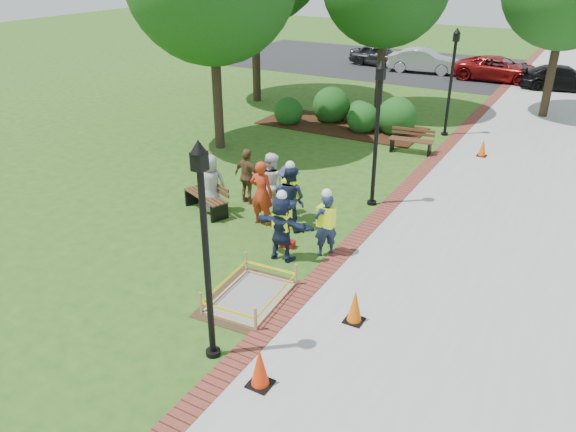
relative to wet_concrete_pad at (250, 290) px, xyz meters
The scene contains 32 objects.
ground 1.40m from the wet_concrete_pad, 128.23° to the left, with size 100.00×100.00×0.00m, color #285116.
sidewalk 11.84m from the wet_concrete_pad, 69.50° to the left, with size 6.00×60.00×0.02m, color #9E9E99.
brick_edging 11.12m from the wet_concrete_pad, 85.39° to the left, with size 0.50×60.00×0.03m, color maroon.
mulch_bed 13.64m from the wet_concrete_pad, 106.42° to the left, with size 7.00×3.00×0.05m, color #381E0F.
parking_lot 28.10m from the wet_concrete_pad, 91.74° to the left, with size 36.00×12.00×0.01m, color black.
wet_concrete_pad is the anchor object (origin of this frame).
bench_near 4.82m from the wet_concrete_pad, 138.53° to the left, with size 1.75×1.13×0.90m.
bench_far 11.24m from the wet_concrete_pad, 90.63° to the left, with size 1.68×0.73×0.88m.
cone_front 2.73m from the wet_concrete_pad, 53.41° to the right, with size 0.41×0.41×0.81m.
cone_back 2.34m from the wet_concrete_pad, ahead, with size 0.39×0.39×0.76m.
cone_far 12.35m from the wet_concrete_pad, 79.15° to the left, with size 0.34×0.34×0.68m.
toolbox 2.54m from the wet_concrete_pad, 101.06° to the left, with size 0.38×0.21×0.19m, color maroon.
lamp_near 2.98m from the wet_concrete_pad, 78.35° to the right, with size 0.28×0.28×4.26m.
lamp_mid 6.50m from the wet_concrete_pad, 86.29° to the left, with size 0.28×0.28×4.26m.
lamp_far 14.27m from the wet_concrete_pad, 88.40° to the left, with size 0.28×0.28×4.26m.
shrub_a 13.71m from the wet_concrete_pad, 116.10° to the left, with size 1.27×1.27×1.27m, color #144915.
shrub_b 14.41m from the wet_concrete_pad, 108.66° to the left, with size 1.64×1.64×1.64m, color #144915.
shrub_c 13.15m from the wet_concrete_pad, 102.12° to the left, with size 1.34×1.34×1.34m, color #144915.
shrub_d 13.41m from the wet_concrete_pad, 96.25° to the left, with size 1.64×1.64×1.64m, color #144915.
shrub_e 14.50m from the wet_concrete_pad, 103.73° to the left, with size 1.05×1.05×1.05m, color #144915.
casual_person_a 4.81m from the wet_concrete_pad, 136.50° to the left, with size 0.65×0.55×1.73m.
casual_person_b 3.84m from the wet_concrete_pad, 118.15° to the left, with size 0.62×0.43×1.85m.
casual_person_c 4.54m from the wet_concrete_pad, 115.27° to the left, with size 0.65×0.48×1.84m.
casual_person_d 5.26m from the wet_concrete_pad, 123.81° to the left, with size 0.60×0.45×1.70m.
casual_person_e 4.16m from the wet_concrete_pad, 107.97° to the left, with size 0.58×0.44×1.63m.
hivis_worker_a 2.04m from the wet_concrete_pad, 99.04° to the left, with size 0.55×0.37×1.84m.
hivis_worker_b 2.75m from the wet_concrete_pad, 78.61° to the left, with size 0.61×0.61×1.79m.
hivis_worker_c 3.69m from the wet_concrete_pad, 105.56° to the left, with size 0.62×0.44×1.96m.
parked_car_a 28.08m from the wet_concrete_pad, 105.58° to the left, with size 4.47×1.94×1.46m, color #28282A.
parked_car_b 26.63m from the wet_concrete_pad, 99.37° to the left, with size 4.75×2.06×1.55m, color #B6B6BB.
parked_car_c 26.09m from the wet_concrete_pad, 89.64° to the left, with size 4.56×1.98×1.49m, color maroon.
parked_car_d 25.62m from the wet_concrete_pad, 81.70° to the left, with size 4.29×1.86×1.40m, color black.
Camera 1 is at (6.68, -9.68, 6.98)m, focal length 35.00 mm.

